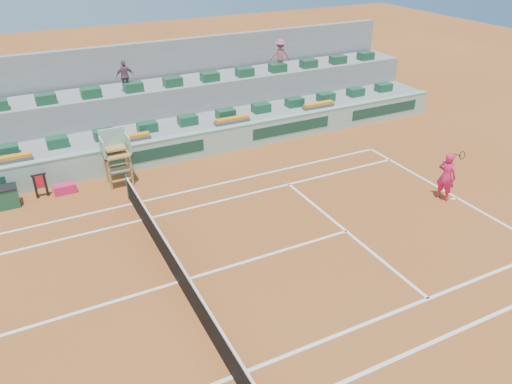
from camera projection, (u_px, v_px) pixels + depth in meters
ground at (178, 282)px, 15.50m from camera, size 90.00×90.00×0.00m
seating_tier_lower at (102, 144)px, 23.59m from camera, size 36.00×4.00×1.20m
seating_tier_upper at (93, 119)px, 24.51m from camera, size 36.00×2.40×2.60m
stadium_back_wall at (85, 93)px, 25.33m from camera, size 36.00×0.40×4.40m
player_bag at (65, 189)px, 20.48m from camera, size 0.89×0.39×0.39m
spectator_mid at (125, 76)px, 23.89m from camera, size 0.88×0.39×1.49m
spectator_right at (280, 55)px, 27.30m from camera, size 1.23×0.94×1.67m
court_lines at (178, 282)px, 15.50m from camera, size 23.89×11.09×0.01m
tennis_net at (177, 269)px, 15.25m from camera, size 0.10×11.97×1.10m
advertising_hoarding at (113, 161)px, 21.86m from camera, size 36.00×0.34×1.26m
umpire_chair at (115, 150)px, 20.63m from camera, size 1.10×0.90×2.40m
seat_row_lower at (104, 134)px, 22.50m from camera, size 32.90×0.60×0.44m
seat_row_upper at (91, 93)px, 23.32m from camera, size 32.90×0.60×0.44m
flower_planters at (73, 148)px, 21.32m from camera, size 26.80×0.36×0.28m
drink_cooler_a at (7, 197)px, 19.44m from camera, size 0.82×0.71×0.84m
towel_rack at (40, 184)px, 20.02m from camera, size 0.59×0.10×1.03m
tennis_player at (446, 176)px, 19.71m from camera, size 0.68×0.98×2.28m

